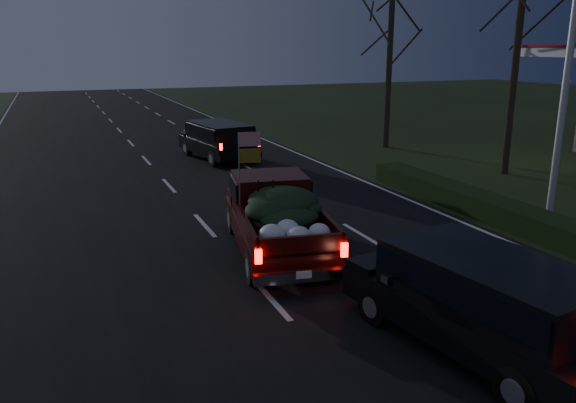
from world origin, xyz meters
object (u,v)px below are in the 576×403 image
object	(u,v)px
pickup_truck	(276,213)
lead_suv	(219,137)
rear_suv	(485,295)
light_pole	(574,19)

from	to	relation	value
pickup_truck	lead_suv	xyz separation A→B (m)	(1.91, 11.70, 0.02)
lead_suv	rear_suv	distance (m)	17.28
rear_suv	lead_suv	bearing A→B (deg)	79.37
light_pole	lead_suv	distance (m)	14.42
light_pole	rear_suv	xyz separation A→B (m)	(-7.07, -5.20, -4.49)
light_pole	lead_suv	size ratio (longest dim) A/B	1.91
light_pole	lead_suv	xyz separation A→B (m)	(-6.49, 12.08, -4.49)
pickup_truck	lead_suv	world-z (taller)	pickup_truck
pickup_truck	lead_suv	distance (m)	11.86
lead_suv	rear_suv	world-z (taller)	rear_suv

